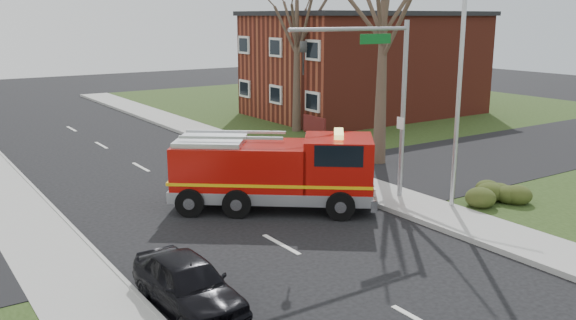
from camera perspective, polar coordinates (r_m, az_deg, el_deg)
ground at (r=19.14m, az=-0.65°, el=-7.93°), size 120.00×120.00×0.00m
sidewalk_right at (r=22.91m, az=12.45°, el=-4.42°), size 2.40×80.00×0.15m
sidewalk_left at (r=16.80m, az=-18.99°, el=-11.56°), size 2.40×80.00×0.15m
cross_street_right at (r=37.96m, az=25.14°, el=1.64°), size 30.00×8.00×0.15m
brick_building at (r=43.84m, az=7.26°, el=8.94°), size 15.40×10.40×7.25m
health_center_sign at (r=34.63m, az=2.49°, el=3.24°), size 0.12×2.00×1.40m
hedge_corner at (r=24.23m, az=18.82°, el=-2.62°), size 2.80×2.00×0.90m
bare_tree_near at (r=28.45m, az=8.98°, el=14.13°), size 6.00×6.00×12.00m
bare_tree_far at (r=36.43m, az=0.84°, el=12.62°), size 5.25×5.25×10.50m
traffic_signal_mast at (r=22.34m, az=8.48°, el=7.46°), size 5.29×0.18×6.80m
streetlight_pole at (r=22.36m, az=15.64°, el=6.72°), size 1.48×0.16×8.40m
fire_engine at (r=22.29m, az=-1.17°, el=-1.26°), size 7.22×6.41×2.92m
parked_car_maroon at (r=15.14m, az=-9.33°, el=-11.32°), size 1.68×3.96×1.34m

